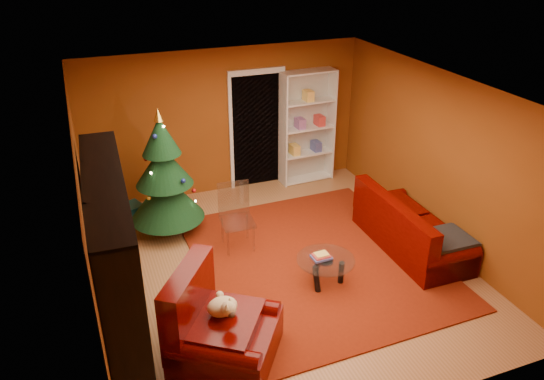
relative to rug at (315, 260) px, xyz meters
name	(u,v)px	position (x,y,z in m)	size (l,w,h in m)	color
floor	(282,268)	(-0.51, 0.04, -0.04)	(5.00, 5.50, 0.05)	#9A633A
ceiling	(284,88)	(-0.51, 0.04, 2.61)	(5.00, 5.50, 0.05)	silver
wall_back	(224,122)	(-0.51, 2.82, 1.29)	(5.00, 0.05, 2.60)	brown
wall_left	(85,219)	(-3.04, 0.04, 1.29)	(0.05, 5.50, 2.60)	brown
wall_right	(440,159)	(2.01, 0.04, 1.29)	(0.05, 5.50, 2.60)	brown
doorway	(257,131)	(0.09, 2.77, 1.04)	(1.06, 0.60, 2.16)	black
rug	(315,260)	(0.00, 0.00, 0.00)	(3.27, 3.81, 0.02)	maroon
media_unit	(116,266)	(-2.79, -0.72, 1.05)	(0.43, 2.77, 2.13)	black
christmas_tree	(164,175)	(-1.83, 1.62, 0.99)	(1.15, 1.15, 2.06)	black
gift_box_teal	(132,214)	(-2.35, 2.10, 0.16)	(0.33, 0.33, 0.33)	#135B72
gift_box_red	(170,199)	(-1.64, 2.50, 0.11)	(0.23, 0.23, 0.23)	maroon
white_bookshelf	(307,128)	(1.01, 2.61, 1.05)	(1.01, 0.36, 2.17)	white
armchair	(226,326)	(-1.76, -1.41, 0.44)	(1.17, 1.17, 0.91)	#400200
dog	(222,307)	(-1.77, -1.34, 0.67)	(0.40, 0.30, 0.30)	beige
sofa	(413,223)	(1.51, -0.18, 0.42)	(2.01, 0.90, 0.86)	#400200
coffee_table	(325,271)	(-0.12, -0.54, 0.20)	(0.79, 0.79, 0.49)	gray
acrylic_chair	(237,222)	(-0.95, 0.73, 0.46)	(0.48, 0.52, 0.93)	#66605B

